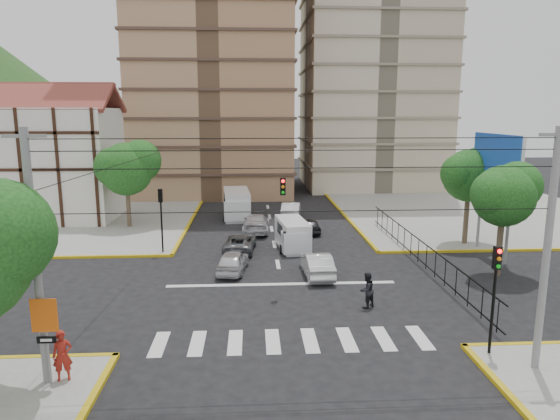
{
  "coord_description": "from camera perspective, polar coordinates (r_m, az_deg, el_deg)",
  "views": [
    {
      "loc": [
        -1.62,
        -25.79,
        9.59
      ],
      "look_at": [
        0.01,
        2.78,
        4.0
      ],
      "focal_mm": 32.0,
      "sensor_mm": 36.0,
      "label": 1
    }
  ],
  "objects": [
    {
      "name": "tudor_building",
      "position": [
        49.17,
        -24.04,
        5.04
      ],
      "size": [
        10.8,
        8.05,
        12.23
      ],
      "color": "silver",
      "rests_on": "ground"
    },
    {
      "name": "traffic_light_hanging",
      "position": [
        24.1,
        0.63,
        2.25
      ],
      "size": [
        18.0,
        9.12,
        0.92
      ],
      "color": "black",
      "rests_on": "ground"
    },
    {
      "name": "utility_pole_sw",
      "position": [
        18.97,
        -26.14,
        -4.84
      ],
      "size": [
        1.4,
        0.28,
        9.0
      ],
      "color": "slate",
      "rests_on": "ground"
    },
    {
      "name": "car_silver_front_left",
      "position": [
        30.76,
        -5.43,
        -5.85
      ],
      "size": [
        2.12,
        4.13,
        1.35
      ],
      "primitive_type": "imported",
      "rotation": [
        0.0,
        0.0,
        3.0
      ],
      "color": "silver",
      "rests_on": "ground"
    },
    {
      "name": "billboard",
      "position": [
        35.8,
        23.5,
        4.38
      ],
      "size": [
        0.36,
        6.2,
        8.1
      ],
      "color": "slate",
      "rests_on": "ground"
    },
    {
      "name": "sidewalk_ne",
      "position": [
        51.52,
        21.62,
        -0.37
      ],
      "size": [
        26.0,
        26.0,
        0.15
      ],
      "primitive_type": "cube",
      "color": "gray",
      "rests_on": "ground"
    },
    {
      "name": "tree_tudor",
      "position": [
        43.28,
        -17.05,
        4.77
      ],
      "size": [
        5.39,
        4.4,
        7.43
      ],
      "color": "#473828",
      "rests_on": "ground"
    },
    {
      "name": "car_white_front_right",
      "position": [
        29.98,
        4.24,
        -6.2
      ],
      "size": [
        1.7,
        4.4,
        1.43
      ],
      "primitive_type": "imported",
      "rotation": [
        0.0,
        0.0,
        3.19
      ],
      "color": "silver",
      "rests_on": "ground"
    },
    {
      "name": "crosswalk_stripes",
      "position": [
        22.05,
        1.31,
        -14.72
      ],
      "size": [
        12.0,
        2.4,
        0.01
      ],
      "primitive_type": "cube",
      "color": "silver",
      "rests_on": "ground"
    },
    {
      "name": "van_left_lane",
      "position": [
        46.1,
        -4.99,
        0.59
      ],
      "size": [
        2.65,
        5.84,
        2.57
      ],
      "rotation": [
        0.0,
        0.0,
        0.08
      ],
      "color": "silver",
      "rests_on": "ground"
    },
    {
      "name": "sidewalk_nw",
      "position": [
        50.26,
        -24.65,
        -0.88
      ],
      "size": [
        26.0,
        26.0,
        0.15
      ],
      "primitive_type": "cube",
      "color": "gray",
      "rests_on": "ground"
    },
    {
      "name": "traffic_light_se",
      "position": [
        21.32,
        23.36,
        -7.58
      ],
      "size": [
        0.28,
        0.22,
        4.4
      ],
      "color": "black",
      "rests_on": "ground"
    },
    {
      "name": "utility_pole_se",
      "position": [
        20.44,
        28.22,
        -3.94
      ],
      "size": [
        1.4,
        0.28,
        9.0
      ],
      "color": "slate",
      "rests_on": "ground"
    },
    {
      "name": "car_silver_rear_left",
      "position": [
        40.74,
        -2.73,
        -1.5
      ],
      "size": [
        2.34,
        5.24,
        1.49
      ],
      "primitive_type": "imported",
      "rotation": [
        0.0,
        0.0,
        3.09
      ],
      "color": "silver",
      "rests_on": "ground"
    },
    {
      "name": "car_grey_mid_left",
      "position": [
        35.27,
        -4.6,
        -3.73
      ],
      "size": [
        2.45,
        4.59,
        1.23
      ],
      "primitive_type": "imported",
      "rotation": [
        0.0,
        0.0,
        3.05
      ],
      "color": "slate",
      "rests_on": "ground"
    },
    {
      "name": "district_sign",
      "position": [
        19.41,
        -25.27,
        -11.64
      ],
      "size": [
        0.9,
        0.12,
        3.2
      ],
      "color": "slate",
      "rests_on": "ground"
    },
    {
      "name": "tree_park_a",
      "position": [
        31.78,
        24.34,
        1.78
      ],
      "size": [
        4.41,
        3.6,
        6.83
      ],
      "color": "#473828",
      "rests_on": "ground"
    },
    {
      "name": "park_fence",
      "position": [
        33.5,
        15.45,
        -5.99
      ],
      "size": [
        0.1,
        22.5,
        1.66
      ],
      "primitive_type": null,
      "color": "black",
      "rests_on": "ground"
    },
    {
      "name": "stop_line",
      "position": [
        28.69,
        0.16,
        -8.46
      ],
      "size": [
        13.0,
        0.4,
        0.01
      ],
      "primitive_type": "cube",
      "color": "silver",
      "rests_on": "ground"
    },
    {
      "name": "car_darkgrey_mid_right",
      "position": [
        40.51,
        3.4,
        -1.78
      ],
      "size": [
        1.66,
        3.66,
        1.22
      ],
      "primitive_type": "imported",
      "rotation": [
        0.0,
        0.0,
        3.2
      ],
      "color": "black",
      "rests_on": "ground"
    },
    {
      "name": "car_white_rear_right",
      "position": [
        45.97,
        1.29,
        -0.01
      ],
      "size": [
        2.26,
        4.84,
        1.53
      ],
      "primitive_type": "imported",
      "rotation": [
        0.0,
        0.0,
        3.0
      ],
      "color": "silver",
      "rests_on": "ground"
    },
    {
      "name": "tree_park_c",
      "position": [
        38.42,
        20.94,
        3.97
      ],
      "size": [
        4.65,
        3.8,
        7.25
      ],
      "color": "#473828",
      "rests_on": "ground"
    },
    {
      "name": "van_right_lane",
      "position": [
        35.62,
        1.46,
        -2.91
      ],
      "size": [
        2.35,
        4.77,
        2.06
      ],
      "rotation": [
        0.0,
        0.0,
        0.13
      ],
      "color": "silver",
      "rests_on": "ground"
    },
    {
      "name": "pedestrian_sw_corner",
      "position": [
        20.09,
        -23.61,
        -14.99
      ],
      "size": [
        0.77,
        0.61,
        1.86
      ],
      "primitive_type": "imported",
      "rotation": [
        0.0,
        0.0,
        0.27
      ],
      "color": "maroon",
      "rests_on": "sidewalk_sw"
    },
    {
      "name": "ground",
      "position": [
        27.57,
        0.31,
        -9.31
      ],
      "size": [
        160.0,
        160.0,
        0.0
      ],
      "primitive_type": "plane",
      "color": "black",
      "rests_on": "ground"
    },
    {
      "name": "traffic_light_nw",
      "position": [
        34.77,
        -13.44,
        0.01
      ],
      "size": [
        0.28,
        0.22,
        4.4
      ],
      "color": "black",
      "rests_on": "ground"
    },
    {
      "name": "pedestrian_crosswalk",
      "position": [
        25.5,
        9.88,
        -9.01
      ],
      "size": [
        1.13,
        1.08,
        1.83
      ],
      "primitive_type": "imported",
      "rotation": [
        0.0,
        0.0,
        3.76
      ],
      "color": "black",
      "rests_on": "ground"
    }
  ]
}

